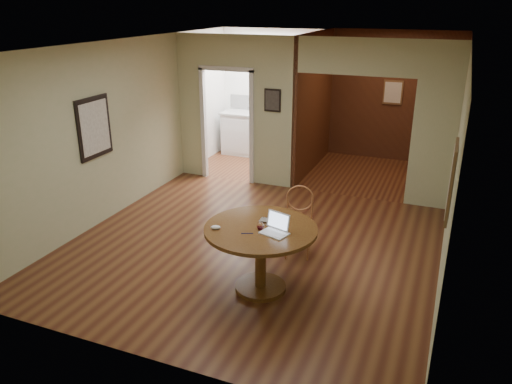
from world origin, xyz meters
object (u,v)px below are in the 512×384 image
at_px(open_laptop, 276,227).
at_px(closed_laptop, 271,223).
at_px(chair, 299,217).
at_px(dining_table, 261,244).

relative_size(open_laptop, closed_laptop, 1.18).
relative_size(chair, open_laptop, 2.77).
height_order(chair, closed_laptop, chair).
height_order(chair, open_laptop, open_laptop).
bearing_deg(chair, open_laptop, -99.31).
bearing_deg(open_laptop, dining_table, -173.93).
relative_size(dining_table, chair, 1.37).
bearing_deg(closed_laptop, open_laptop, -56.61).
relative_size(dining_table, closed_laptop, 4.47).
height_order(dining_table, open_laptop, open_laptop).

